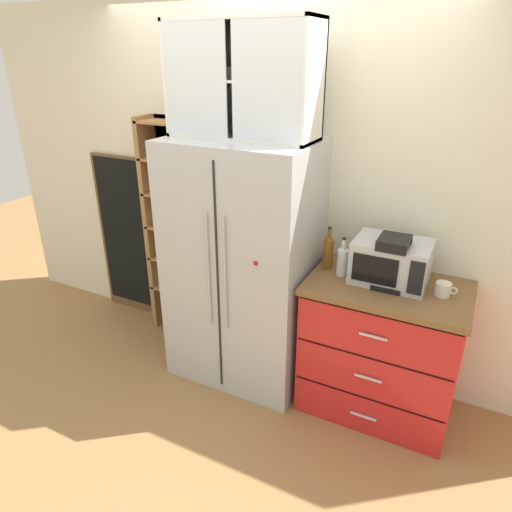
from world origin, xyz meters
TOP-DOWN VIEW (x-y plane):
  - ground_plane at (0.00, 0.00)m, footprint 10.72×10.72m
  - wall_back_cream at (0.00, 0.40)m, footprint 5.02×0.10m
  - refrigerator at (0.00, 0.02)m, footprint 0.95×0.68m
  - pantry_shelf_column at (-0.74, 0.30)m, footprint 0.49×0.25m
  - counter_cabinet at (0.98, 0.05)m, footprint 0.95×0.62m
  - microwave at (0.97, 0.10)m, footprint 0.44×0.33m
  - coffee_maker at (0.98, 0.06)m, footprint 0.17×0.20m
  - mug_cream at (1.28, 0.06)m, footprint 0.12×0.09m
  - bottle_amber at (0.57, 0.11)m, footprint 0.07×0.07m
  - bottle_clear at (0.68, 0.05)m, footprint 0.07×0.07m
  - upper_cabinet at (-0.00, 0.07)m, footprint 0.92×0.32m
  - chalkboard_menu at (-1.31, 0.33)m, footprint 0.60×0.04m

SIDE VIEW (x-z plane):
  - ground_plane at x=0.00m, z-range 0.00..0.00m
  - counter_cabinet at x=0.98m, z-range 0.00..0.92m
  - chalkboard_menu at x=-1.31m, z-range 0.00..1.43m
  - refrigerator at x=0.00m, z-range 0.00..1.71m
  - pantry_shelf_column at x=-0.74m, z-range 0.01..1.78m
  - mug_cream at x=1.28m, z-range 0.92..1.00m
  - bottle_clear at x=0.68m, z-range 0.90..1.15m
  - bottle_amber at x=0.57m, z-range 0.90..1.18m
  - microwave at x=0.97m, z-range 0.92..1.18m
  - coffee_maker at x=0.98m, z-range 0.92..1.23m
  - wall_back_cream at x=0.00m, z-range 0.00..2.55m
  - upper_cabinet at x=0.00m, z-range 1.71..2.37m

